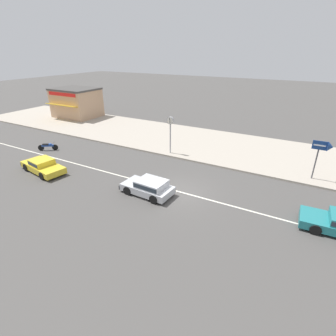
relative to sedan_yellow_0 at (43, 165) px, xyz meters
The scene contains 9 objects.
ground_plane 11.47m from the sedan_yellow_0, 12.12° to the left, with size 160.00×160.00×0.00m, color #4C4947.
lane_centre_stripe 11.47m from the sedan_yellow_0, 12.12° to the left, with size 50.40×0.14×0.01m, color silver.
kerb_strip 16.96m from the sedan_yellow_0, 48.64° to the left, with size 68.00×10.00×0.15m, color #ADA393.
sedan_yellow_0 is the anchor object (origin of this frame).
hatchback_silver_2 9.58m from the sedan_yellow_0, ahead, with size 3.71×1.98×1.10m.
motorcycle_1 5.19m from the sedan_yellow_0, 137.50° to the left, with size 1.61×1.18×0.80m.
street_clock 11.29m from the sedan_yellow_0, 49.42° to the left, with size 0.69×0.22×3.46m.
arrow_signboard 21.73m from the sedan_yellow_0, 24.32° to the left, with size 1.34×0.72×3.02m.
shopfront_mid_block 18.90m from the sedan_yellow_0, 128.02° to the left, with size 6.07×5.46×3.98m.
Camera 1 is at (7.09, -14.39, 9.16)m, focal length 28.00 mm.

